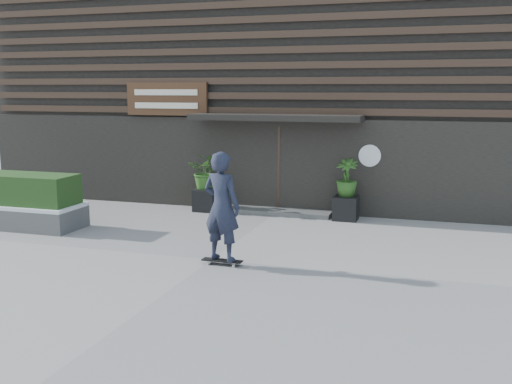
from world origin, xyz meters
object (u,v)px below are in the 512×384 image
(planter_pot_left, at_px, (206,200))
(raised_bed, at_px, (13,216))
(skateboarder, at_px, (222,207))
(planter_pot_right, at_px, (346,208))

(planter_pot_left, relative_size, raised_bed, 0.17)
(raised_bed, distance_m, skateboarder, 6.26)
(planter_pot_right, xyz_separation_m, skateboarder, (-1.58, -4.66, 0.82))
(planter_pot_left, relative_size, planter_pot_right, 1.00)
(planter_pot_left, xyz_separation_m, skateboarder, (2.22, -4.66, 0.82))
(planter_pot_right, distance_m, skateboarder, 4.99)
(raised_bed, bearing_deg, skateboarder, -14.57)
(planter_pot_left, bearing_deg, skateboarder, -64.56)
(planter_pot_left, bearing_deg, planter_pot_right, 0.00)
(planter_pot_right, xyz_separation_m, raised_bed, (-7.58, -3.10, -0.05))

